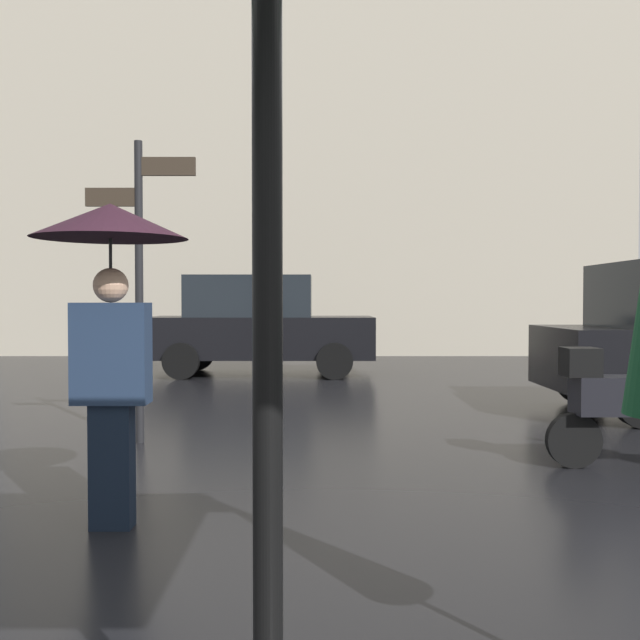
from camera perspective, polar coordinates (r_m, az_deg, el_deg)
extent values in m
cylinder|color=black|center=(1.81, -4.50, -2.12)|extent=(0.08, 0.08, 2.57)
cube|color=black|center=(4.65, -16.60, -11.15)|extent=(0.25, 0.16, 0.77)
cube|color=#1E2D47|center=(4.55, -16.66, -2.57)|extent=(0.46, 0.21, 0.62)
sphere|color=tan|center=(4.54, -16.70, 2.69)|extent=(0.21, 0.21, 0.21)
cylinder|color=black|center=(4.54, -16.72, 4.41)|extent=(0.02, 0.02, 0.30)
cone|color=black|center=(4.56, -16.74, 7.62)|extent=(0.94, 0.94, 0.21)
cylinder|color=black|center=(6.41, 19.41, -9.07)|extent=(0.46, 0.09, 0.46)
cube|color=black|center=(6.53, 23.52, -5.54)|extent=(0.98, 0.32, 0.32)
cube|color=black|center=(6.34, 19.88, -3.17)|extent=(0.28, 0.28, 0.24)
cylinder|color=black|center=(10.34, 19.87, -4.58)|extent=(0.63, 0.18, 0.63)
cylinder|color=black|center=(8.63, 24.15, -5.83)|extent=(0.63, 0.18, 0.63)
cube|color=black|center=(13.54, -4.98, -1.37)|extent=(4.21, 1.70, 0.77)
cube|color=black|center=(13.55, -5.87, 1.90)|extent=(2.32, 1.56, 0.77)
cylinder|color=black|center=(14.37, 0.76, -2.74)|extent=(0.66, 0.18, 0.66)
cylinder|color=black|center=(12.68, 0.90, -3.31)|extent=(0.66, 0.18, 0.66)
cylinder|color=black|center=(14.58, -10.08, -2.70)|extent=(0.66, 0.18, 0.66)
cylinder|color=black|center=(12.92, -11.36, -3.25)|extent=(0.66, 0.18, 0.66)
cylinder|color=black|center=(7.22, -14.57, 2.15)|extent=(0.08, 0.08, 2.97)
cube|color=#33281E|center=(7.27, -12.45, 11.94)|extent=(0.56, 0.04, 0.18)
cube|color=#33281E|center=(7.35, -16.61, 9.43)|extent=(0.52, 0.04, 0.18)
cube|color=#B2A893|center=(20.86, -0.56, 22.88)|extent=(16.31, 2.87, 17.98)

